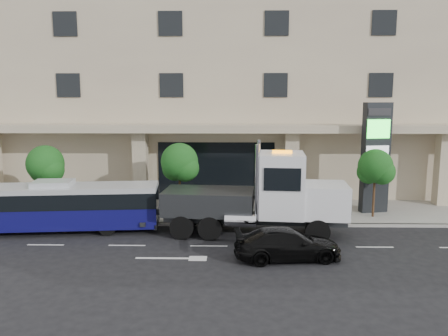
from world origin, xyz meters
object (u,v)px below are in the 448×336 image
Objects in this scene: black_sedan at (288,244)px; tow_truck at (263,197)px; city_bus at (54,206)px; signage_pylon at (375,157)px.

tow_truck is at bearing 7.23° from black_sedan.
tow_truck is (11.11, -0.34, 0.60)m from city_bus.
black_sedan is 0.71× the size of signage_pylon.
black_sedan is (11.99, -3.87, -0.73)m from city_bus.
city_bus is 2.35× the size of black_sedan.
tow_truck is 2.28× the size of black_sedan.
black_sedan is at bearing -70.87° from tow_truck.
tow_truck is 1.61× the size of signage_pylon.
tow_truck is at bearing -160.61° from signage_pylon.
signage_pylon is at bearing -45.21° from black_sedan.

